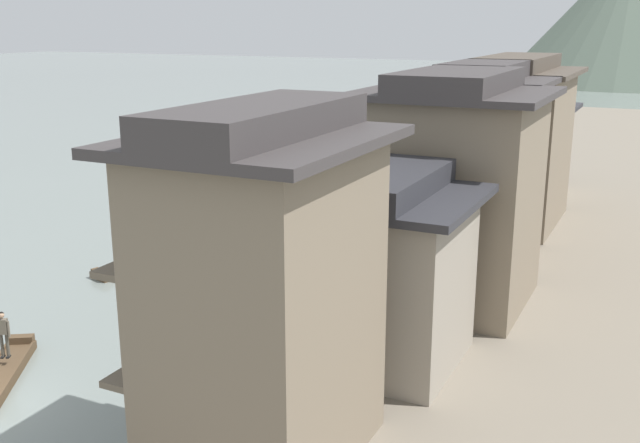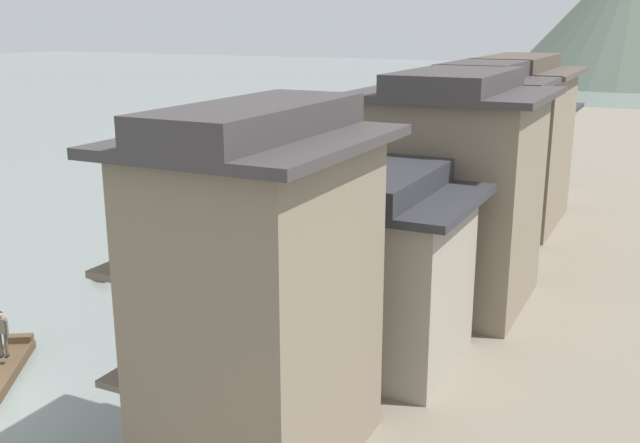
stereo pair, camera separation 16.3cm
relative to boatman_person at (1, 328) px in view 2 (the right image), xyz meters
name	(u,v)px [view 2 (the right image)]	position (x,y,z in m)	size (l,w,h in m)	color
riverbank_right	(618,222)	(16.75, 27.58, -1.12)	(18.00, 110.00, 0.85)	slate
boatman_person	(1,328)	(0.00, 0.00, 0.00)	(0.49, 0.41, 3.04)	black
boat_moored_nearest	(432,201)	(5.54, 28.77, -1.33)	(1.41, 4.97, 0.64)	#423328
boat_moored_second	(462,181)	(5.53, 35.93, -1.41)	(1.84, 5.21, 0.42)	#232326
boat_moored_third	(510,157)	(6.46, 47.29, -1.43)	(2.05, 5.12, 0.35)	brown
boat_moored_far	(141,262)	(-2.89, 10.47, -1.26)	(2.42, 4.77, 0.79)	brown
boat_midriver_drifting	(253,341)	(6.34, 5.45, -1.40)	(1.60, 4.19, 0.42)	brown
house_waterfront_nearest	(260,293)	(10.94, -1.62, 3.62)	(5.23, 6.30, 8.74)	#7F705B
house_waterfront_second	(378,268)	(11.37, 4.81, 2.32)	(6.07, 5.62, 6.14)	gray
house_waterfront_tall	(451,190)	(11.83, 10.93, 3.61)	(7.01, 6.72, 8.74)	#7F705B
house_waterfront_narrow	(479,163)	(11.36, 16.87, 3.62)	(6.08, 5.74, 8.74)	#7F705B
house_waterfront_far	(513,142)	(11.44, 23.50, 3.60)	(6.23, 8.38, 8.74)	#7F705B
house_waterfront_end	(530,145)	(11.03, 30.89, 2.32)	(5.40, 6.35, 6.14)	gray
mooring_post_dock_near	(259,347)	(8.10, 2.99, -0.26)	(0.20, 0.20, 0.86)	#473828
mooring_post_dock_mid	(372,263)	(8.10, 12.37, -0.23)	(0.20, 0.20, 0.92)	#473828
mooring_post_dock_far	(452,204)	(8.10, 24.32, -0.29)	(0.20, 0.20, 0.81)	#473828
hill_far_west	(635,12)	(9.01, 136.63, 11.32)	(45.87, 45.87, 25.73)	#5B6B5B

